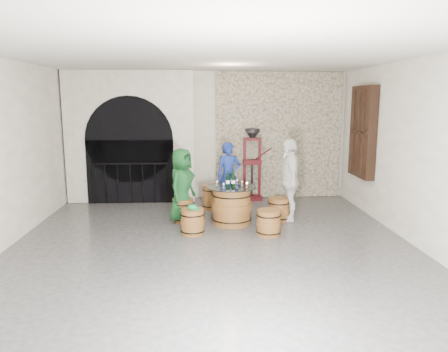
{
  "coord_description": "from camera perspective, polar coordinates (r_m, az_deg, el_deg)",
  "views": [
    {
      "loc": [
        -0.18,
        -6.78,
        2.49
      ],
      "look_at": [
        0.26,
        1.24,
        1.05
      ],
      "focal_mm": 34.0,
      "sensor_mm": 36.0,
      "label": 1
    }
  ],
  "objects": [
    {
      "name": "ground",
      "position": [
        7.23,
        -1.53,
        -10.0
      ],
      "size": [
        8.0,
        8.0,
        0.0
      ],
      "primitive_type": "plane",
      "color": "#313134",
      "rests_on": "ground"
    },
    {
      "name": "wall_back",
      "position": [
        10.82,
        -2.16,
        5.44
      ],
      "size": [
        8.0,
        0.0,
        8.0
      ],
      "primitive_type": "plane",
      "rotation": [
        1.57,
        0.0,
        0.0
      ],
      "color": "beige",
      "rests_on": "ground"
    },
    {
      "name": "wall_front",
      "position": [
        2.93,
        0.55,
        -7.58
      ],
      "size": [
        8.0,
        0.0,
        8.0
      ],
      "primitive_type": "plane",
      "rotation": [
        -1.57,
        0.0,
        0.0
      ],
      "color": "beige",
      "rests_on": "ground"
    },
    {
      "name": "wall_right",
      "position": [
        7.77,
        25.22,
        2.61
      ],
      "size": [
        0.0,
        8.0,
        8.0
      ],
      "primitive_type": "plane",
      "rotation": [
        1.57,
        0.0,
        -1.57
      ],
      "color": "beige",
      "rests_on": "ground"
    },
    {
      "name": "ceiling",
      "position": [
        6.82,
        -1.66,
        16.13
      ],
      "size": [
        8.0,
        8.0,
        0.0
      ],
      "primitive_type": "plane",
      "rotation": [
        3.14,
        0.0,
        0.0
      ],
      "color": "beige",
      "rests_on": "wall_back"
    },
    {
      "name": "stone_facing_panel",
      "position": [
        10.94,
        7.35,
        5.42
      ],
      "size": [
        3.2,
        0.12,
        3.18
      ],
      "primitive_type": "cube",
      "color": "#AEA48B",
      "rests_on": "ground"
    },
    {
      "name": "arched_opening",
      "position": [
        10.7,
        -12.41,
        5.06
      ],
      "size": [
        3.1,
        0.6,
        3.19
      ],
      "color": "beige",
      "rests_on": "ground"
    },
    {
      "name": "shuttered_window",
      "position": [
        9.87,
        18.12,
        5.65
      ],
      "size": [
        0.23,
        1.1,
        2.0
      ],
      "color": "black",
      "rests_on": "wall_right"
    },
    {
      "name": "barrel_table",
      "position": [
        8.63,
        1.02,
        -3.97
      ],
      "size": [
        1.0,
        1.0,
        0.77
      ],
      "color": "brown",
      "rests_on": "ground"
    },
    {
      "name": "barrel_stool_left",
      "position": [
        8.86,
        -5.53,
        -4.59
      ],
      "size": [
        0.46,
        0.46,
        0.48
      ],
      "color": "brown",
      "rests_on": "ground"
    },
    {
      "name": "barrel_stool_far",
      "position": [
        9.65,
        0.71,
        -3.32
      ],
      "size": [
        0.46,
        0.46,
        0.48
      ],
      "color": "brown",
      "rests_on": "ground"
    },
    {
      "name": "barrel_stool_right",
      "position": [
        8.96,
        7.37,
        -4.47
      ],
      "size": [
        0.46,
        0.46,
        0.48
      ],
      "color": "brown",
      "rests_on": "ground"
    },
    {
      "name": "barrel_stool_near_right",
      "position": [
        7.98,
        6.02,
        -6.27
      ],
      "size": [
        0.46,
        0.46,
        0.48
      ],
      "color": "brown",
      "rests_on": "ground"
    },
    {
      "name": "barrel_stool_near_left",
      "position": [
        8.02,
        -4.24,
        -6.16
      ],
      "size": [
        0.46,
        0.46,
        0.48
      ],
      "color": "brown",
      "rests_on": "ground"
    },
    {
      "name": "green_cap",
      "position": [
        7.94,
        -4.24,
        -4.21
      ],
      "size": [
        0.23,
        0.18,
        0.1
      ],
      "color": "#0C864B",
      "rests_on": "barrel_stool_near_left"
    },
    {
      "name": "person_green",
      "position": [
        8.75,
        -5.68,
        -1.26
      ],
      "size": [
        0.77,
        0.89,
        1.53
      ],
      "primitive_type": "imported",
      "rotation": [
        0.0,
        0.0,
        1.1
      ],
      "color": "#113F1B",
      "rests_on": "ground"
    },
    {
      "name": "person_blue",
      "position": [
        9.76,
        0.65,
        0.04
      ],
      "size": [
        0.61,
        0.44,
        1.55
      ],
      "primitive_type": "imported",
      "rotation": [
        0.0,
        0.0,
        0.13
      ],
      "color": "navy",
      "rests_on": "ground"
    },
    {
      "name": "person_white",
      "position": [
        8.9,
        8.78,
        -0.52
      ],
      "size": [
        0.48,
        1.03,
        1.72
      ],
      "primitive_type": "imported",
      "rotation": [
        0.0,
        0.0,
        -1.63
      ],
      "color": "silver",
      "rests_on": "ground"
    },
    {
      "name": "wine_bottle_left",
      "position": [
        8.51,
        0.51,
        -0.59
      ],
      "size": [
        0.08,
        0.08,
        0.32
      ],
      "color": "black",
      "rests_on": "barrel_table"
    },
    {
      "name": "wine_bottle_center",
      "position": [
        8.51,
        1.25,
        -0.58
      ],
      "size": [
        0.08,
        0.08,
        0.32
      ],
      "color": "black",
      "rests_on": "barrel_table"
    },
    {
      "name": "wine_bottle_right",
      "position": [
        8.7,
        1.17,
        -0.34
      ],
      "size": [
        0.08,
        0.08,
        0.32
      ],
      "color": "black",
      "rests_on": "barrel_table"
    },
    {
      "name": "tasting_glass_a",
      "position": [
        8.42,
        -0.05,
        -1.27
      ],
      "size": [
        0.05,
        0.05,
        0.1
      ],
      "primitive_type": null,
      "color": "#C46126",
      "rests_on": "barrel_table"
    },
    {
      "name": "tasting_glass_b",
      "position": [
        8.66,
        2.44,
        -0.96
      ],
      "size": [
        0.05,
        0.05,
        0.1
      ],
      "primitive_type": null,
      "color": "#C46126",
      "rests_on": "barrel_table"
    },
    {
      "name": "tasting_glass_c",
      "position": [
        8.74,
        0.62,
        -0.84
      ],
      "size": [
        0.05,
        0.05,
        0.1
      ],
      "primitive_type": null,
      "color": "#C46126",
      "rests_on": "barrel_table"
    },
    {
      "name": "tasting_glass_d",
      "position": [
        8.82,
        1.77,
        -0.75
      ],
      "size": [
        0.05,
        0.05,
        0.1
      ],
      "primitive_type": null,
      "color": "#C46126",
      "rests_on": "barrel_table"
    },
    {
      "name": "tasting_glass_e",
      "position": [
        8.5,
        3.07,
        -1.17
      ],
      "size": [
        0.05,
        0.05,
        0.1
      ],
      "primitive_type": null,
      "color": "#C46126",
      "rests_on": "barrel_table"
    },
    {
      "name": "tasting_glass_f",
      "position": [
        8.66,
        -0.98,
        -0.95
      ],
      "size": [
        0.05,
        0.05,
        0.1
      ],
      "primitive_type": null,
      "color": "#C46126",
      "rests_on": "barrel_table"
    },
    {
      "name": "side_barrel",
      "position": [
        9.8,
        -1.72,
        -2.86
      ],
      "size": [
        0.43,
        0.43,
        0.57
      ],
      "rotation": [
        0.0,
        0.0,
        -0.09
      ],
      "color": "brown",
      "rests_on": "ground"
    },
    {
      "name": "corking_press",
      "position": [
        10.62,
        3.82,
        2.32
      ],
      "size": [
        0.74,
        0.41,
        1.79
      ],
      "rotation": [
        0.0,
        0.0,
        0.02
      ],
      "color": "#460B12",
      "rests_on": "ground"
    },
    {
      "name": "control_box",
      "position": [
        10.93,
        8.69,
        4.06
      ],
      "size": [
        0.18,
        0.1,
        0.22
      ],
      "primitive_type": "cube",
      "color": "silver",
      "rests_on": "wall_back"
    }
  ]
}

